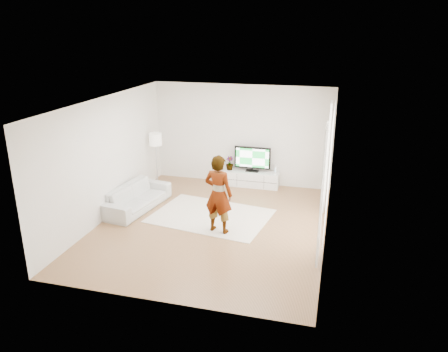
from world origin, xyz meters
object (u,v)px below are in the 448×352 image
(player, at_px, (218,194))
(sofa, at_px, (137,197))
(floor_lamp, at_px, (156,142))
(rug, at_px, (211,216))
(television, at_px, (252,158))
(media_console, at_px, (252,179))

(player, distance_m, sofa, 2.47)
(floor_lamp, bearing_deg, rug, -38.04)
(television, height_order, sofa, television)
(television, distance_m, floor_lamp, 2.70)
(rug, relative_size, sofa, 1.31)
(media_console, distance_m, player, 3.10)
(television, xyz_separation_m, player, (-0.13, -3.05, 0.07))
(rug, relative_size, floor_lamp, 1.75)
(media_console, height_order, floor_lamp, floor_lamp)
(player, xyz_separation_m, sofa, (-2.29, 0.72, -0.58))
(rug, relative_size, player, 1.54)
(rug, height_order, player, player)
(media_console, distance_m, rug, 2.36)
(television, relative_size, rug, 0.38)
(television, xyz_separation_m, floor_lamp, (-2.56, -0.72, 0.48))
(player, distance_m, floor_lamp, 3.39)
(player, height_order, floor_lamp, player)
(player, bearing_deg, floor_lamp, -33.11)
(rug, bearing_deg, floor_lamp, 141.96)
(media_console, bearing_deg, rug, -102.88)
(sofa, bearing_deg, television, -37.68)
(sofa, bearing_deg, media_console, -38.02)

